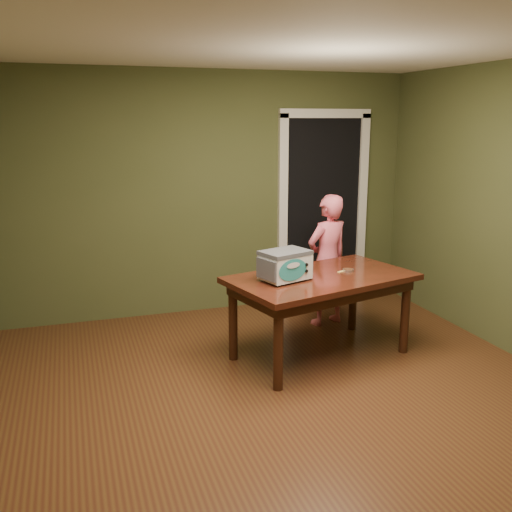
# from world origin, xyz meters

# --- Properties ---
(floor) EXTENTS (5.00, 5.00, 0.00)m
(floor) POSITION_xyz_m (0.00, 0.00, 0.00)
(floor) COLOR #4F3016
(floor) RESTS_ON ground
(room_shell) EXTENTS (4.52, 5.02, 2.61)m
(room_shell) POSITION_xyz_m (0.00, 0.00, 1.71)
(room_shell) COLOR #454B28
(room_shell) RESTS_ON ground
(doorway) EXTENTS (1.10, 0.66, 2.25)m
(doorway) POSITION_xyz_m (1.30, 2.78, 1.06)
(doorway) COLOR black
(doorway) RESTS_ON ground
(dining_table) EXTENTS (1.77, 1.27, 0.75)m
(dining_table) POSITION_xyz_m (0.57, 0.91, 0.65)
(dining_table) COLOR #34150B
(dining_table) RESTS_ON floor
(toy_oven) EXTENTS (0.48, 0.39, 0.26)m
(toy_oven) POSITION_xyz_m (0.21, 0.87, 0.89)
(toy_oven) COLOR #4C4F54
(toy_oven) RESTS_ON dining_table
(baking_pan) EXTENTS (0.10, 0.10, 0.02)m
(baking_pan) POSITION_xyz_m (0.86, 0.97, 0.76)
(baking_pan) COLOR silver
(baking_pan) RESTS_ON dining_table
(spatula) EXTENTS (0.17, 0.10, 0.01)m
(spatula) POSITION_xyz_m (0.84, 0.99, 0.75)
(spatula) COLOR #F1CD69
(spatula) RESTS_ON dining_table
(child) EXTENTS (0.57, 0.45, 1.36)m
(child) POSITION_xyz_m (0.99, 1.67, 0.68)
(child) COLOR #EA6076
(child) RESTS_ON floor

